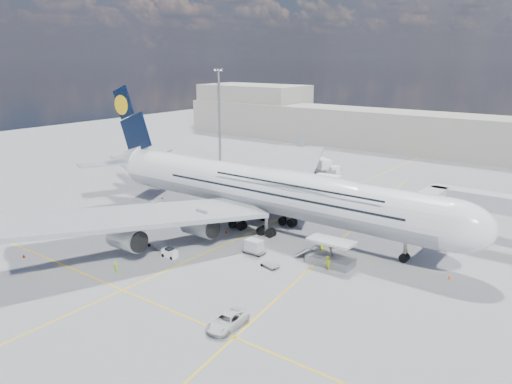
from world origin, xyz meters
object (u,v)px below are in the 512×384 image
Objects in this scene: catering_truck_outer at (324,168)px; cone_wing_left_inner at (286,196)px; cargo_loader at (330,256)px; cone_wing_left_outer at (276,175)px; crew_wing at (154,212)px; crew_van at (322,244)px; service_van at (227,321)px; cone_tail at (162,198)px; dolly_row_a at (106,223)px; cone_wing_right_outer at (24,256)px; catering_truck_inner at (331,186)px; airliner at (264,189)px; cone_wing_right_inner at (226,231)px; baggage_tug at (170,253)px; dolly_back at (158,206)px; crew_nose at (406,253)px; light_mast at (219,116)px; crew_tug at (115,268)px; dolly_row_c at (136,228)px; cone_nose at (449,277)px; jet_bridge at (465,204)px; dolly_row_b at (159,245)px; crew_loader at (327,263)px; dolly_nose_far at (254,246)px; dolly_nose_near at (270,265)px.

cone_wing_left_inner is (3.18, -21.49, -1.76)m from catering_truck_outer.
cone_wing_left_outer is (-36.50, 39.53, -1.00)m from cargo_loader.
crew_wing is 1.00× the size of crew_van.
cone_tail is at bearing 141.59° from service_van.
dolly_row_a is 56.49m from catering_truck_outer.
cargo_loader is 15.15× the size of cone_wing_right_outer.
catering_truck_inner is (-17.55, 32.39, 0.77)m from cargo_loader.
airliner is 136.86× the size of cone_wing_right_inner.
crew_wing is at bearing -159.79° from airliner.
cargo_loader is 4.65× the size of crew_van.
airliner reaches higher than baggage_tug.
crew_wing reaches higher than cone_tail.
dolly_back is at bearing -92.71° from cone_wing_left_outer.
catering_truck_inner is (20.69, 29.69, 0.92)m from dolly_back.
cargo_loader reaches higher than dolly_row_a.
catering_truck_outer is at bearing 82.26° from cone_wing_right_outer.
service_van is 3.23× the size of crew_nose.
cone_wing_right_inner reaches higher than cone_wing_right_outer.
cone_wing_left_outer is (20.32, -2.58, -12.95)m from light_mast.
service_van is at bearing 9.10° from crew_tug.
service_van is (32.63, -14.75, 0.42)m from dolly_row_c.
service_van is 21.26m from crew_tug.
cone_tail is (-58.97, 3.64, -0.03)m from cone_nose.
baggage_tug is 34.46m from crew_nose.
jet_bridge is 34.09m from catering_truck_inner.
dolly_row_b reaches higher than dolly_row_c.
crew_loader is (18.34, -34.42, -1.01)m from catering_truck_inner.
crew_nose is at bearing 57.62° from crew_tug.
dolly_row_a is 5.76× the size of cone_wing_right_outer.
dolly_row_b is at bearing 150.58° from service_van.
airliner is 13.15m from dolly_nose_far.
dolly_nose_far is 27.36m from cone_nose.
cargo_loader is 53.81m from cone_wing_left_outer.
catering_truck_inner reaches higher than dolly_row_c.
jet_bridge is 9.33× the size of crew_loader.
cone_nose reaches higher than dolly_nose_near.
catering_truck_outer is at bearing 126.70° from dolly_nose_near.
dolly_row_b is at bearing -90.23° from cone_wing_left_inner.
catering_truck_outer is at bearing 23.80° from crew_van.
cargo_loader reaches higher than cone_tail.
cone_nose is at bearing 6.72° from cone_wing_right_inner.
jet_bridge reaches higher than dolly_row_c.
service_van reaches higher than cone_tail.
baggage_tug is at bearing -3.70° from dolly_row_b.
airliner reaches higher than crew_nose.
cargo_loader is 2.63× the size of dolly_row_a.
cone_tail is (-51.83, 0.36, -0.62)m from crew_nose.
dolly_row_c is at bearing -167.94° from cargo_loader.
cone_wing_left_outer is (-30.38, 45.45, -0.04)m from dolly_nose_near.
dolly_back reaches higher than dolly_row_b.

